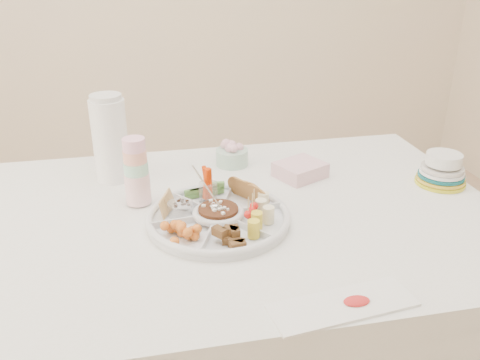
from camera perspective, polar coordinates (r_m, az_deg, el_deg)
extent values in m
cube|color=white|center=(1.64, -0.74, -15.36)|extent=(1.52, 1.02, 0.76)
cylinder|color=silver|center=(1.36, -2.44, -4.00)|extent=(0.42, 0.42, 0.04)
cylinder|color=#3C2616|center=(1.36, -2.45, -3.72)|extent=(0.12, 0.12, 0.04)
cylinder|color=beige|center=(1.46, -11.56, 0.87)|extent=(0.09, 0.09, 0.20)
cylinder|color=white|center=(1.63, -14.40, 4.66)|extent=(0.12, 0.12, 0.28)
cylinder|color=#8CCCA1|center=(1.72, -0.90, 3.00)|extent=(0.14, 0.14, 0.08)
cube|color=beige|center=(1.64, 6.76, 1.14)|extent=(0.18, 0.17, 0.05)
cylinder|color=gold|center=(1.69, 21.75, 1.11)|extent=(0.18, 0.18, 0.10)
cube|color=silver|center=(1.10, 11.46, -13.62)|extent=(0.32, 0.14, 0.01)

